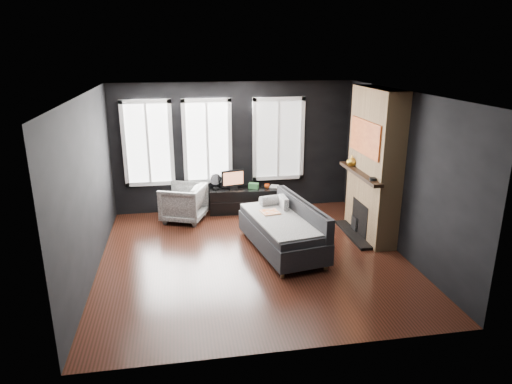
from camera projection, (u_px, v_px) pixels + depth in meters
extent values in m
plane|color=black|center=(253.00, 257.00, 7.63)|extent=(5.00, 5.00, 0.00)
plane|color=white|center=(253.00, 93.00, 6.81)|extent=(5.00, 5.00, 0.00)
cube|color=black|center=(234.00, 147.00, 9.57)|extent=(5.00, 0.02, 2.70)
cube|color=black|center=(88.00, 188.00, 6.82)|extent=(0.02, 5.00, 2.70)
cube|color=black|center=(400.00, 173.00, 7.63)|extent=(0.02, 5.00, 2.70)
cube|color=gray|center=(284.00, 207.00, 8.19)|extent=(0.10, 0.38, 0.37)
imported|color=white|center=(183.00, 201.00, 9.16)|extent=(0.98, 1.01, 0.81)
imported|color=#D94B15|center=(267.00, 186.00, 9.61)|extent=(0.13, 0.12, 0.12)
imported|color=tan|center=(270.00, 181.00, 9.70)|extent=(0.17, 0.09, 0.24)
cube|color=#36783E|center=(254.00, 186.00, 9.60)|extent=(0.24, 0.20, 0.11)
imported|color=gold|center=(352.00, 161.00, 8.55)|extent=(0.20, 0.21, 0.19)
cylinder|color=black|center=(373.00, 179.00, 7.63)|extent=(0.16, 0.16, 0.04)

